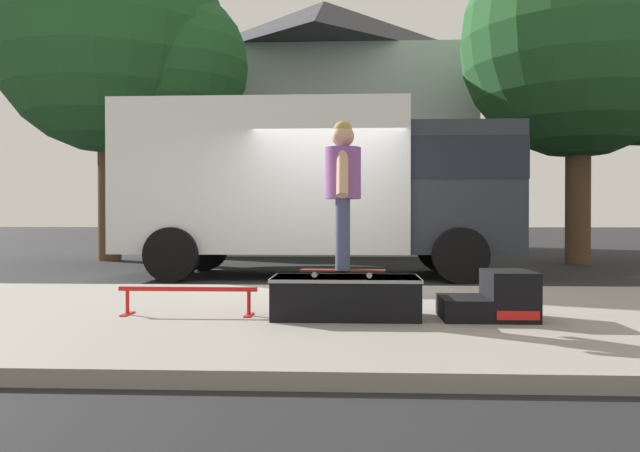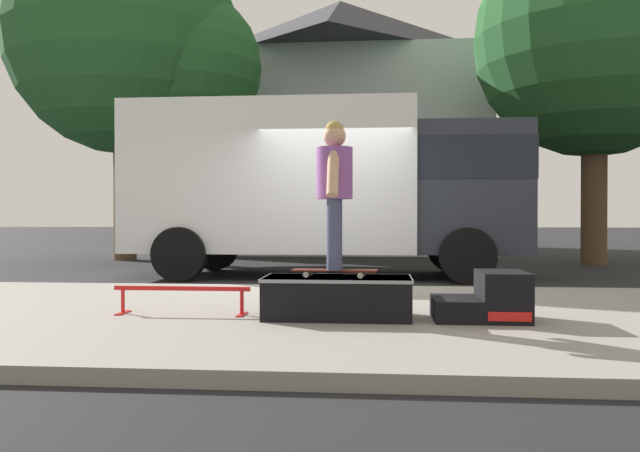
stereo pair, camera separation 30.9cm
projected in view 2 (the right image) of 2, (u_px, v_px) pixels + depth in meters
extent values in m
plane|color=black|center=(331.00, 290.00, 9.31)|extent=(140.00, 140.00, 0.00)
cube|color=gray|center=(308.00, 317.00, 6.32)|extent=(50.00, 5.00, 0.12)
cube|color=black|center=(338.00, 297.00, 5.91)|extent=(1.34, 0.66, 0.38)
cube|color=gray|center=(338.00, 278.00, 5.90)|extent=(1.36, 0.68, 0.03)
cube|color=black|center=(456.00, 309.00, 5.81)|extent=(0.42, 0.64, 0.20)
cube|color=black|center=(503.00, 296.00, 5.77)|extent=(0.42, 0.64, 0.44)
cube|color=red|center=(510.00, 317.00, 5.45)|extent=(0.37, 0.01, 0.08)
cylinder|color=red|center=(182.00, 288.00, 6.12)|extent=(1.33, 0.04, 0.04)
cylinder|color=red|center=(123.00, 301.00, 6.17)|extent=(0.04, 0.04, 0.25)
cube|color=red|center=(123.00, 313.00, 6.18)|extent=(0.06, 0.28, 0.01)
cylinder|color=red|center=(242.00, 302.00, 6.07)|extent=(0.04, 0.04, 0.25)
cube|color=red|center=(242.00, 314.00, 6.07)|extent=(0.06, 0.28, 0.01)
cube|color=#4C1E14|center=(335.00, 271.00, 5.87)|extent=(0.79, 0.27, 0.02)
cylinder|color=silver|center=(363.00, 274.00, 5.92)|extent=(0.05, 0.03, 0.05)
cylinder|color=silver|center=(360.00, 276.00, 5.74)|extent=(0.05, 0.03, 0.05)
cylinder|color=silver|center=(310.00, 273.00, 6.01)|extent=(0.05, 0.03, 0.05)
cylinder|color=silver|center=(306.00, 275.00, 5.83)|extent=(0.05, 0.03, 0.05)
cylinder|color=#3F4766|center=(335.00, 234.00, 5.95)|extent=(0.13, 0.13, 0.65)
cylinder|color=#3F4766|center=(334.00, 235.00, 5.79)|extent=(0.13, 0.13, 0.65)
cylinder|color=#8C4C99|center=(335.00, 173.00, 5.86)|extent=(0.33, 0.33, 0.47)
cylinder|color=tan|center=(336.00, 176.00, 6.07)|extent=(0.10, 0.29, 0.45)
cylinder|color=tan|center=(333.00, 173.00, 5.66)|extent=(0.10, 0.29, 0.45)
sphere|color=tan|center=(335.00, 136.00, 5.86)|extent=(0.21, 0.21, 0.21)
sphere|color=tan|center=(335.00, 130.00, 5.86)|extent=(0.17, 0.17, 0.17)
cube|color=white|center=(274.00, 180.00, 11.59)|extent=(5.00, 2.35, 2.60)
cube|color=#282D38|center=(467.00, 190.00, 11.28)|extent=(1.90, 2.16, 2.20)
cube|color=black|center=(467.00, 162.00, 11.28)|extent=(1.92, 2.19, 0.70)
cylinder|color=black|center=(451.00, 249.00, 12.48)|extent=(0.90, 0.28, 0.90)
cylinder|color=black|center=(468.00, 256.00, 10.14)|extent=(0.90, 0.28, 0.90)
cylinder|color=black|center=(215.00, 248.00, 12.90)|extent=(0.90, 0.28, 0.90)
cylinder|color=black|center=(179.00, 254.00, 10.56)|extent=(0.90, 0.28, 0.90)
cylinder|color=brown|center=(125.00, 187.00, 16.06)|extent=(0.56, 0.56, 3.67)
sphere|color=#235628|center=(124.00, 39.00, 16.02)|extent=(5.76, 5.76, 5.76)
sphere|color=#235628|center=(186.00, 67.00, 15.89)|extent=(3.75, 3.75, 3.75)
cylinder|color=brown|center=(594.00, 190.00, 14.42)|extent=(0.56, 0.56, 3.38)
sphere|color=#235628|center=(595.00, 38.00, 14.38)|extent=(5.36, 5.36, 5.36)
cube|color=silver|center=(340.00, 161.00, 21.63)|extent=(9.00, 7.50, 6.00)
cube|color=#B2ADA3|center=(332.00, 206.00, 17.66)|extent=(9.00, 0.50, 2.80)
pyramid|color=#38383F|center=(340.00, 37.00, 21.58)|extent=(9.54, 7.95, 2.40)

